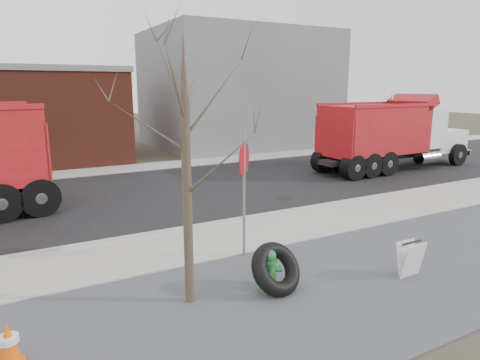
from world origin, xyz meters
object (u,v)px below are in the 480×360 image
sandwich_board (410,259)px  fire_hydrant (270,272)px  stop_sign (244,174)px  truck_tire (276,269)px  dump_truck_red_a (391,132)px

sandwich_board → fire_hydrant: bearing=162.2°
fire_hydrant → sandwich_board: size_ratio=1.13×
fire_hydrant → stop_sign: (0.42, 1.86, 1.72)m
fire_hydrant → truck_tire: bearing=-30.1°
fire_hydrant → dump_truck_red_a: dump_truck_red_a is taller
fire_hydrant → truck_tire: 0.16m
fire_hydrant → truck_tire: size_ratio=0.71×
stop_sign → dump_truck_red_a: (12.30, 6.58, -0.23)m
stop_sign → sandwich_board: stop_sign is taller
sandwich_board → dump_truck_red_a: bearing=43.7°
sandwich_board → dump_truck_red_a: (9.62, 9.40, 1.48)m
fire_hydrant → truck_tire: truck_tire is taller
truck_tire → sandwich_board: size_ratio=1.59×
stop_sign → sandwich_board: 4.25m
fire_hydrant → dump_truck_red_a: (12.73, 8.44, 1.49)m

